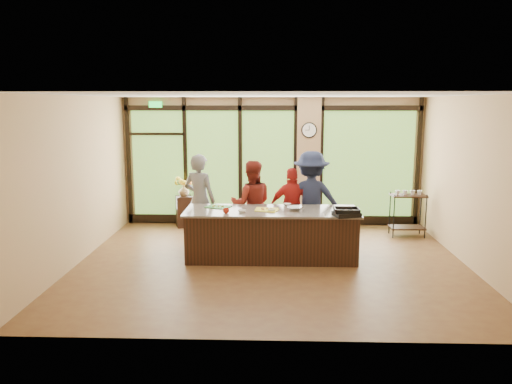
# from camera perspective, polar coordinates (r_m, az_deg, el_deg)

# --- Properties ---
(floor) EXTENTS (7.00, 7.00, 0.00)m
(floor) POSITION_cam_1_polar(r_m,az_deg,el_deg) (9.16, 1.75, -8.11)
(floor) COLOR brown
(floor) RESTS_ON ground
(ceiling) EXTENTS (7.00, 7.00, 0.00)m
(ceiling) POSITION_cam_1_polar(r_m,az_deg,el_deg) (8.70, 1.86, 11.00)
(ceiling) COLOR white
(ceiling) RESTS_ON back_wall
(back_wall) EXTENTS (7.00, 0.00, 7.00)m
(back_wall) POSITION_cam_1_polar(r_m,az_deg,el_deg) (11.78, 1.85, 3.48)
(back_wall) COLOR tan
(back_wall) RESTS_ON floor
(left_wall) EXTENTS (0.00, 6.00, 6.00)m
(left_wall) POSITION_cam_1_polar(r_m,az_deg,el_deg) (9.48, -19.86, 1.24)
(left_wall) COLOR tan
(left_wall) RESTS_ON floor
(right_wall) EXTENTS (0.00, 6.00, 6.00)m
(right_wall) POSITION_cam_1_polar(r_m,az_deg,el_deg) (9.47, 23.50, 0.99)
(right_wall) COLOR tan
(right_wall) RESTS_ON floor
(window_wall) EXTENTS (6.90, 0.12, 3.00)m
(window_wall) POSITION_cam_1_polar(r_m,az_deg,el_deg) (11.75, 2.64, 2.94)
(window_wall) COLOR tan
(window_wall) RESTS_ON floor
(island_base) EXTENTS (3.10, 1.00, 0.88)m
(island_base) POSITION_cam_1_polar(r_m,az_deg,el_deg) (9.32, 1.77, -4.96)
(island_base) COLOR black
(island_base) RESTS_ON floor
(countertop) EXTENTS (3.20, 1.10, 0.04)m
(countertop) POSITION_cam_1_polar(r_m,az_deg,el_deg) (9.21, 1.79, -2.20)
(countertop) COLOR gray
(countertop) RESTS_ON island_base
(wall_clock) EXTENTS (0.36, 0.04, 0.36)m
(wall_clock) POSITION_cam_1_polar(r_m,az_deg,el_deg) (11.61, 6.09, 7.05)
(wall_clock) COLOR black
(wall_clock) RESTS_ON window_wall
(cook_left) EXTENTS (0.81, 0.68, 1.88)m
(cook_left) POSITION_cam_1_polar(r_m,az_deg,el_deg) (10.11, -6.44, -0.92)
(cook_left) COLOR slate
(cook_left) RESTS_ON floor
(cook_midleft) EXTENTS (0.90, 0.73, 1.75)m
(cook_midleft) POSITION_cam_1_polar(r_m,az_deg,el_deg) (9.99, -0.52, -1.37)
(cook_midleft) COLOR maroon
(cook_midleft) RESTS_ON floor
(cook_midright) EXTENTS (0.95, 0.42, 1.61)m
(cook_midright) POSITION_cam_1_polar(r_m,az_deg,el_deg) (10.01, 4.18, -1.79)
(cook_midright) COLOR #B11E1B
(cook_midright) RESTS_ON floor
(cook_right) EXTENTS (1.27, 0.76, 1.93)m
(cook_right) POSITION_cam_1_polar(r_m,az_deg,el_deg) (10.07, 6.30, -0.82)
(cook_right) COLOR #1B223D
(cook_right) RESTS_ON floor
(roasting_pan) EXTENTS (0.51, 0.44, 0.08)m
(roasting_pan) POSITION_cam_1_polar(r_m,az_deg,el_deg) (8.85, 10.31, -2.50)
(roasting_pan) COLOR black
(roasting_pan) RESTS_ON countertop
(mixing_bowl) EXTENTS (0.34, 0.34, 0.07)m
(mixing_bowl) POSITION_cam_1_polar(r_m,az_deg,el_deg) (9.20, 4.48, -1.89)
(mixing_bowl) COLOR silver
(mixing_bowl) RESTS_ON countertop
(cutting_board_left) EXTENTS (0.53, 0.46, 0.01)m
(cutting_board_left) POSITION_cam_1_polar(r_m,az_deg,el_deg) (9.50, -4.34, -1.68)
(cutting_board_left) COLOR #30822F
(cutting_board_left) RESTS_ON countertop
(cutting_board_center) EXTENTS (0.46, 0.39, 0.01)m
(cutting_board_center) POSITION_cam_1_polar(r_m,az_deg,el_deg) (9.17, 1.26, -2.09)
(cutting_board_center) COLOR yellow
(cutting_board_center) RESTS_ON countertop
(cutting_board_right) EXTENTS (0.45, 0.36, 0.01)m
(cutting_board_right) POSITION_cam_1_polar(r_m,az_deg,el_deg) (9.24, 1.22, -2.00)
(cutting_board_right) COLOR yellow
(cutting_board_right) RESTS_ON countertop
(prep_bowl_near) EXTENTS (0.17, 0.17, 0.04)m
(prep_bowl_near) POSITION_cam_1_polar(r_m,az_deg,el_deg) (9.01, -1.60, -2.21)
(prep_bowl_near) COLOR white
(prep_bowl_near) RESTS_ON countertop
(prep_bowl_mid) EXTENTS (0.14, 0.14, 0.04)m
(prep_bowl_mid) POSITION_cam_1_polar(r_m,az_deg,el_deg) (9.09, 1.76, -2.10)
(prep_bowl_mid) COLOR white
(prep_bowl_mid) RESTS_ON countertop
(prep_bowl_far) EXTENTS (0.18, 0.18, 0.04)m
(prep_bowl_far) POSITION_cam_1_polar(r_m,az_deg,el_deg) (9.64, 3.58, -1.43)
(prep_bowl_far) COLOR white
(prep_bowl_far) RESTS_ON countertop
(red_ramekin) EXTENTS (0.13, 0.13, 0.09)m
(red_ramekin) POSITION_cam_1_polar(r_m,az_deg,el_deg) (8.95, -3.45, -2.16)
(red_ramekin) COLOR #A82010
(red_ramekin) RESTS_ON countertop
(flower_stand) EXTENTS (0.46, 0.46, 0.73)m
(flower_stand) POSITION_cam_1_polar(r_m,az_deg,el_deg) (11.81, -8.19, -2.20)
(flower_stand) COLOR black
(flower_stand) RESTS_ON floor
(flower_vase) EXTENTS (0.30, 0.30, 0.26)m
(flower_vase) POSITION_cam_1_polar(r_m,az_deg,el_deg) (11.71, -8.25, 0.16)
(flower_vase) COLOR olive
(flower_vase) RESTS_ON flower_stand
(bar_cart) EXTENTS (0.75, 0.44, 1.01)m
(bar_cart) POSITION_cam_1_polar(r_m,az_deg,el_deg) (11.30, 16.95, -1.84)
(bar_cart) COLOR black
(bar_cart) RESTS_ON floor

